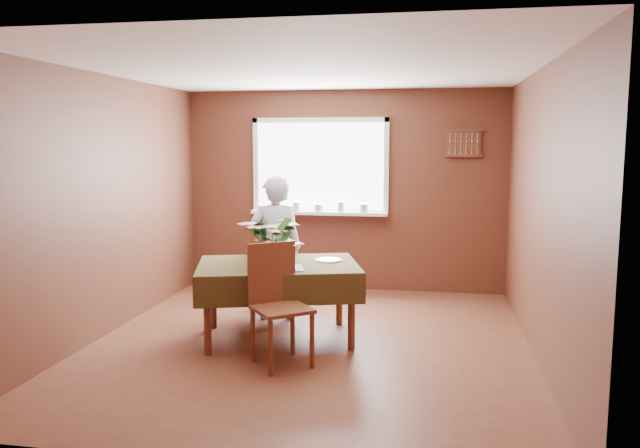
% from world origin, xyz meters
% --- Properties ---
extents(floor, '(4.50, 4.50, 0.00)m').
position_xyz_m(floor, '(0.00, 0.00, 0.00)').
color(floor, '#5A2E1E').
rests_on(floor, ground).
extents(ceiling, '(4.50, 4.50, 0.00)m').
position_xyz_m(ceiling, '(0.00, 0.00, 2.50)').
color(ceiling, white).
rests_on(ceiling, wall_back).
extents(wall_back, '(4.00, 0.00, 4.00)m').
position_xyz_m(wall_back, '(0.00, 2.25, 1.25)').
color(wall_back, brown).
rests_on(wall_back, floor).
extents(wall_front, '(4.00, 0.00, 4.00)m').
position_xyz_m(wall_front, '(0.00, -2.25, 1.25)').
color(wall_front, brown).
rests_on(wall_front, floor).
extents(wall_left, '(0.00, 4.50, 4.50)m').
position_xyz_m(wall_left, '(-2.00, 0.00, 1.25)').
color(wall_left, brown).
rests_on(wall_left, floor).
extents(wall_right, '(0.00, 4.50, 4.50)m').
position_xyz_m(wall_right, '(2.00, 0.00, 1.25)').
color(wall_right, brown).
rests_on(wall_right, floor).
extents(window_assembly, '(1.72, 0.20, 1.22)m').
position_xyz_m(window_assembly, '(-0.29, 2.20, 1.35)').
color(window_assembly, white).
rests_on(window_assembly, wall_back).
extents(spoon_rack, '(0.44, 0.05, 0.33)m').
position_xyz_m(spoon_rack, '(1.45, 2.22, 1.85)').
color(spoon_rack, brown).
rests_on(spoon_rack, wall_back).
extents(dining_table, '(1.72, 1.39, 0.73)m').
position_xyz_m(dining_table, '(-0.32, 0.10, 0.64)').
color(dining_table, brown).
rests_on(dining_table, floor).
extents(chair_far, '(0.55, 0.55, 1.00)m').
position_xyz_m(chair_far, '(-0.60, 0.85, 0.54)').
color(chair_far, brown).
rests_on(chair_far, floor).
extents(chair_near, '(0.61, 0.61, 1.01)m').
position_xyz_m(chair_near, '(-0.17, -0.52, 0.55)').
color(chair_near, brown).
rests_on(chair_near, floor).
extents(seated_woman, '(0.63, 0.51, 1.51)m').
position_xyz_m(seated_woman, '(-0.51, 0.76, 0.76)').
color(seated_woman, white).
rests_on(seated_woman, floor).
extents(flower_bouquet, '(0.49, 0.49, 0.42)m').
position_xyz_m(flower_bouquet, '(-0.32, -0.11, 1.00)').
color(flower_bouquet, white).
rests_on(flower_bouquet, dining_table).
extents(side_plate, '(0.31, 0.31, 0.01)m').
position_xyz_m(side_plate, '(0.12, 0.33, 0.73)').
color(side_plate, white).
rests_on(side_plate, dining_table).
extents(table_knife, '(0.10, 0.20, 0.00)m').
position_xyz_m(table_knife, '(-0.15, -0.01, 0.73)').
color(table_knife, silver).
rests_on(table_knife, dining_table).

